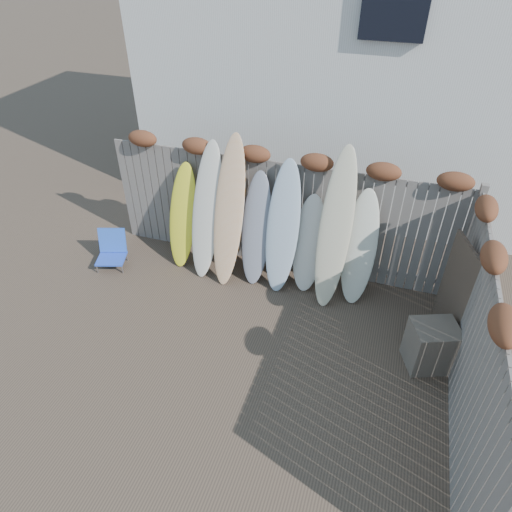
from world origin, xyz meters
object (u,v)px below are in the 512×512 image
(beach_chair, at_px, (112,249))
(wooden_crate, at_px, (431,346))
(lattice_panel, at_px, (458,301))
(surfboard_0, at_px, (183,216))

(beach_chair, relative_size, wooden_crate, 0.92)
(beach_chair, bearing_deg, wooden_crate, -6.86)
(beach_chair, distance_m, lattice_panel, 5.77)
(beach_chair, relative_size, lattice_panel, 0.39)
(wooden_crate, height_order, lattice_panel, lattice_panel)
(wooden_crate, distance_m, lattice_panel, 0.72)
(beach_chair, bearing_deg, surfboard_0, 24.40)
(wooden_crate, xyz_separation_m, surfboard_0, (-4.30, 1.21, 0.56))
(beach_chair, height_order, wooden_crate, wooden_crate)
(lattice_panel, relative_size, surfboard_0, 0.88)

